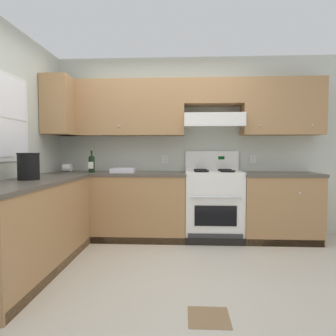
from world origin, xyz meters
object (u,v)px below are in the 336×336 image
at_px(bucket, 28,166).
at_px(wine_bottle, 92,163).
at_px(bowl, 123,171).
at_px(stove, 213,204).
at_px(paper_towel_roll, 67,168).

bearing_deg(bucket, wine_bottle, 74.30).
bearing_deg(bowl, wine_bottle, -174.74).
xyz_separation_m(stove, wine_bottle, (-1.66, -0.06, 0.56)).
bearing_deg(paper_towel_roll, wine_bottle, -16.70).
height_order(bucket, paper_towel_roll, bucket).
height_order(stove, wine_bottle, wine_bottle).
distance_m(bowl, paper_towel_roll, 0.82).
bearing_deg(paper_towel_roll, bucket, -86.46).
xyz_separation_m(stove, paper_towel_roll, (-2.04, 0.05, 0.49)).
relative_size(stove, paper_towel_roll, 10.69).
height_order(stove, bucket, stove).
xyz_separation_m(bucket, paper_towel_roll, (-0.07, 1.21, -0.09)).
relative_size(wine_bottle, paper_towel_roll, 2.89).
distance_m(stove, paper_towel_roll, 2.10).
relative_size(wine_bottle, bowl, 1.00).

